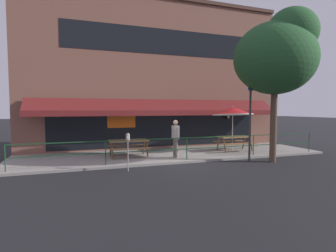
# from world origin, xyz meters

# --- Properties ---
(ground_plane) EXTENTS (120.00, 120.00, 0.00)m
(ground_plane) POSITION_xyz_m (0.00, 0.00, 0.00)
(ground_plane) COLOR black
(patio_deck) EXTENTS (15.00, 4.00, 0.10)m
(patio_deck) POSITION_xyz_m (0.00, 2.00, 0.05)
(patio_deck) COLOR gray
(patio_deck) RESTS_ON ground
(restaurant_building) EXTENTS (15.00, 1.60, 8.61)m
(restaurant_building) POSITION_xyz_m (0.00, 4.23, 4.27)
(restaurant_building) COLOR brown
(restaurant_building) RESTS_ON ground
(patio_railing) EXTENTS (13.84, 0.04, 0.97)m
(patio_railing) POSITION_xyz_m (0.00, 0.30, 0.80)
(patio_railing) COLOR #194723
(patio_railing) RESTS_ON patio_deck
(picnic_table_left) EXTENTS (1.80, 1.42, 0.76)m
(picnic_table_left) POSITION_xyz_m (-2.25, 1.88, 0.71)
(picnic_table_left) COLOR brown
(picnic_table_left) RESTS_ON patio_deck
(picnic_table_centre) EXTENTS (1.80, 1.42, 0.76)m
(picnic_table_centre) POSITION_xyz_m (3.36, 1.76, 0.71)
(picnic_table_centre) COLOR brown
(picnic_table_centre) RESTS_ON patio_deck
(patio_umbrella_centre) EXTENTS (2.14, 2.14, 2.38)m
(patio_umbrella_centre) POSITION_xyz_m (3.36, 1.98, 2.18)
(patio_umbrella_centre) COLOR #B7B2A8
(patio_umbrella_centre) RESTS_ON patio_deck
(pedestrian_walking) EXTENTS (0.24, 0.62, 1.71)m
(pedestrian_walking) POSITION_xyz_m (-0.30, 0.90, 1.06)
(pedestrian_walking) COLOR #665B4C
(pedestrian_walking) RESTS_ON patio_deck
(parking_meter_near) EXTENTS (0.15, 0.16, 1.42)m
(parking_meter_near) POSITION_xyz_m (-2.73, -0.57, 1.15)
(parking_meter_near) COLOR gray
(parking_meter_near) RESTS_ON ground
(street_sign_pole) EXTENTS (0.28, 0.09, 4.59)m
(street_sign_pole) POSITION_xyz_m (2.68, -0.45, 2.35)
(street_sign_pole) COLOR #2D2D33
(street_sign_pole) RESTS_ON ground
(street_tree_curbside) EXTENTS (3.58, 3.22, 6.51)m
(street_tree_curbside) POSITION_xyz_m (3.66, -0.97, 4.64)
(street_tree_curbside) COLOR brown
(street_tree_curbside) RESTS_ON ground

